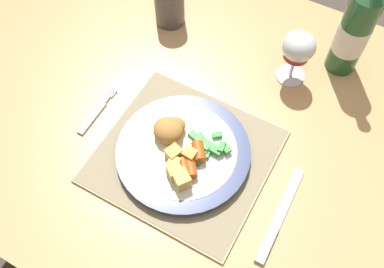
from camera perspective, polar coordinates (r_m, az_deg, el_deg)
name	(u,v)px	position (r m, az deg, el deg)	size (l,w,h in m)	color
ground_plane	(206,235)	(1.54, 1.90, -13.26)	(6.00, 6.00, 0.00)	#4C4238
dining_table	(215,141)	(0.94, 3.04, -0.96)	(1.59, 0.85, 0.74)	tan
placemat	(184,155)	(0.82, -1.01, -2.87)	(0.32, 0.30, 0.01)	#CCB789
dinner_plate	(183,152)	(0.81, -1.18, -2.43)	(0.26, 0.26, 0.02)	white
breaded_croquettes	(169,129)	(0.81, -3.03, 0.67)	(0.07, 0.08, 0.04)	#B77F3D
green_beans_pile	(207,147)	(0.80, 2.00, -1.71)	(0.09, 0.09, 0.02)	#4CA84C
glazed_carrots	(191,163)	(0.78, -0.18, -3.84)	(0.05, 0.09, 0.02)	#CC5119
fork	(95,114)	(0.90, -12.82, 2.61)	(0.02, 0.12, 0.01)	silver
table_knife	(277,222)	(0.78, 11.21, -11.48)	(0.02, 0.20, 0.01)	silver
wine_glass	(298,49)	(0.89, 13.98, 10.98)	(0.07, 0.07, 0.12)	silver
bottle	(355,29)	(0.93, 20.94, 12.95)	(0.07, 0.07, 0.29)	#23562D
roast_potatoes	(179,166)	(0.77, -1.81, -4.33)	(0.07, 0.08, 0.03)	#DBB256
drinking_cup	(169,4)	(1.01, -3.03, 16.95)	(0.07, 0.07, 0.10)	#4C4747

